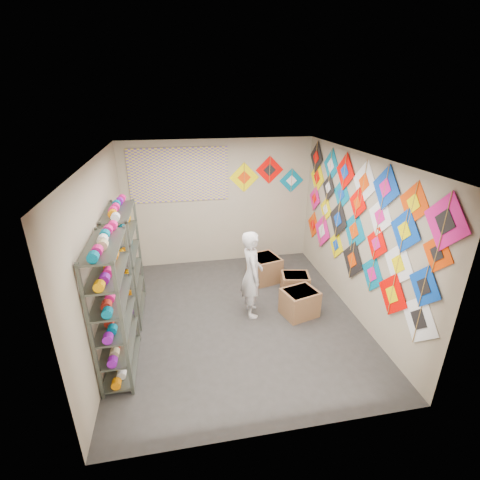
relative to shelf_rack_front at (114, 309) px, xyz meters
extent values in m
plane|color=#2D2A27|center=(1.78, 0.85, -0.95)|extent=(4.50, 4.50, 0.00)
plane|color=tan|center=(1.78, 3.10, 0.40)|extent=(4.00, 0.00, 4.00)
plane|color=tan|center=(1.78, -1.40, 0.40)|extent=(4.00, 0.00, 4.00)
plane|color=tan|center=(-0.22, 0.85, 0.40)|extent=(0.00, 4.50, 4.50)
plane|color=tan|center=(3.78, 0.85, 0.40)|extent=(0.00, 4.50, 4.50)
plane|color=gray|center=(1.78, 0.85, 1.75)|extent=(4.50, 4.50, 0.00)
cube|color=#4C5147|center=(0.00, 0.00, 0.00)|extent=(0.40, 1.10, 1.90)
cube|color=#4C5147|center=(0.00, 1.30, 0.00)|extent=(0.40, 1.10, 1.90)
cylinder|color=#EF117A|center=(0.00, -0.48, 0.09)|extent=(0.12, 0.10, 0.12)
cylinder|color=orange|center=(0.00, -0.29, 0.09)|extent=(0.12, 0.10, 0.12)
cylinder|color=#FFA100|center=(0.00, -0.10, 0.09)|extent=(0.12, 0.10, 0.12)
cylinder|color=white|center=(0.00, 0.10, 0.09)|extent=(0.12, 0.10, 0.12)
cylinder|color=red|center=(0.00, 0.29, 0.09)|extent=(0.12, 0.10, 0.12)
cylinder|color=purple|center=(0.00, 0.48, 0.09)|extent=(0.12, 0.10, 0.12)
cylinder|color=#D2BA85|center=(0.00, 0.82, 0.09)|extent=(0.12, 0.10, 0.12)
cylinder|color=#016D92|center=(0.00, 1.01, 0.09)|extent=(0.12, 0.10, 0.12)
cylinder|color=#EF117A|center=(0.00, 1.20, 0.09)|extent=(0.12, 0.10, 0.12)
cylinder|color=orange|center=(0.00, 1.40, 0.09)|extent=(0.12, 0.10, 0.12)
cylinder|color=#FFA100|center=(0.00, 1.59, 0.09)|extent=(0.12, 0.10, 0.12)
cylinder|color=white|center=(0.00, 1.78, 0.09)|extent=(0.12, 0.10, 0.12)
cube|color=white|center=(3.77, -0.92, -0.01)|extent=(0.02, 0.71, 0.71)
cube|color=#F50400|center=(3.75, -0.36, 0.01)|extent=(0.01, 0.67, 0.67)
cube|color=#036D91|center=(3.77, 0.20, 0.03)|extent=(0.02, 0.61, 0.61)
cube|color=black|center=(3.75, 0.79, -0.01)|extent=(0.02, 0.69, 0.69)
cube|color=#FFE700|center=(3.77, 1.46, -0.03)|extent=(0.02, 0.56, 0.56)
cube|color=#DE137F|center=(3.75, 2.09, 0.01)|extent=(0.04, 0.71, 0.71)
cube|color=#EE3C01|center=(3.77, 2.60, -0.05)|extent=(0.02, 0.60, 0.60)
cube|color=#0941B7|center=(3.75, -0.89, 0.45)|extent=(0.02, 0.58, 0.58)
cube|color=white|center=(3.77, -0.34, 0.47)|extent=(0.02, 0.66, 0.66)
cube|color=#F50400|center=(3.75, 0.20, 0.55)|extent=(0.03, 0.54, 0.54)
cube|color=#036D91|center=(3.77, 0.89, 0.48)|extent=(0.04, 0.72, 0.72)
cube|color=black|center=(3.75, 1.47, 0.48)|extent=(0.03, 0.69, 0.69)
cube|color=#FFE700|center=(3.77, 2.06, 0.48)|extent=(0.01, 0.52, 0.52)
cube|color=#DE137F|center=(3.75, 2.61, 0.55)|extent=(0.03, 0.54, 0.54)
cube|color=#EE3C01|center=(3.77, -0.95, 0.91)|extent=(0.02, 0.50, 0.50)
cube|color=#0941B7|center=(3.75, -0.36, 0.96)|extent=(0.01, 0.62, 0.62)
cube|color=white|center=(3.77, 0.25, 0.95)|extent=(0.04, 0.61, 0.61)
cube|color=#F50400|center=(3.75, 0.88, 0.96)|extent=(0.01, 0.54, 0.54)
cube|color=#036D91|center=(3.77, 1.49, 0.94)|extent=(0.02, 0.61, 0.61)
cube|color=black|center=(3.75, 2.00, 0.94)|extent=(0.03, 0.53, 0.53)
cube|color=#FFE700|center=(3.77, 2.61, 0.99)|extent=(0.01, 0.68, 0.68)
cube|color=#DE137F|center=(3.75, -0.97, 1.31)|extent=(0.01, 0.70, 0.70)
cube|color=#EE3C01|center=(3.77, -0.40, 1.34)|extent=(0.03, 0.58, 0.58)
cube|color=#0941B7|center=(3.75, 0.20, 1.38)|extent=(0.03, 0.65, 0.65)
cube|color=white|center=(3.77, 0.79, 1.32)|extent=(0.02, 0.72, 0.72)
cube|color=#F50400|center=(3.75, 1.42, 1.35)|extent=(0.01, 0.65, 0.65)
cube|color=#036D91|center=(3.77, 2.02, 1.35)|extent=(0.01, 0.64, 0.64)
cube|color=black|center=(3.75, 2.70, 1.38)|extent=(0.02, 0.65, 0.65)
cube|color=#FFE700|center=(2.33, 3.09, 0.94)|extent=(0.64, 0.02, 0.64)
cube|color=#F50400|center=(2.88, 3.09, 1.08)|extent=(0.60, 0.02, 0.60)
cube|color=#036D91|center=(3.38, 3.09, 0.83)|extent=(0.54, 0.02, 0.54)
cube|color=#604AA0|center=(0.98, 3.08, 1.05)|extent=(2.00, 0.01, 1.10)
imported|color=beige|center=(2.04, 0.93, -0.19)|extent=(0.59, 0.41, 1.52)
cube|color=olive|center=(2.84, 0.73, -0.72)|extent=(0.66, 0.60, 0.47)
cube|color=olive|center=(2.98, 1.38, -0.74)|extent=(0.57, 0.50, 0.41)
cube|color=olive|center=(2.55, 2.03, -0.69)|extent=(0.67, 0.70, 0.51)
camera|label=1|loc=(0.91, -4.04, 2.59)|focal=26.00mm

